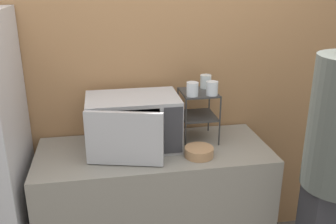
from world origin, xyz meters
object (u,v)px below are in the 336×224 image
glass_front_left (192,89)px  glass_front_right (212,88)px  bowl (199,152)px  microwave (133,123)px  dish_rack (198,105)px  glass_back_right (206,81)px

glass_front_left → glass_front_right: same height
bowl → glass_front_left: bearing=92.0°
microwave → glass_front_left: size_ratio=6.65×
dish_rack → microwave: bearing=-172.7°
glass_front_right → bowl: size_ratio=0.49×
dish_rack → bowl: dish_rack is taller
glass_back_right → bowl: (-0.12, -0.34, -0.35)m
microwave → glass_front_left: (0.37, -0.03, 0.21)m
microwave → glass_back_right: bearing=15.2°
dish_rack → bowl: 0.34m
glass_front_right → bowl: (-0.12, -0.17, -0.35)m
glass_back_right → glass_front_right: same height
dish_rack → glass_back_right: 0.17m
dish_rack → glass_front_left: bearing=-127.6°
dish_rack → bowl: bearing=-102.4°
dish_rack → glass_back_right: size_ratio=3.81×
glass_back_right → bowl: bearing=-110.2°
glass_front_left → glass_front_right: size_ratio=1.00×
microwave → glass_front_right: size_ratio=6.65×
dish_rack → glass_back_right: bearing=50.0°
glass_front_left → glass_back_right: 0.21m
glass_front_left → bowl: 0.39m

